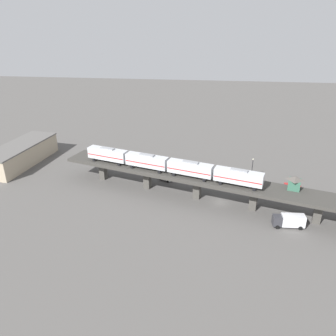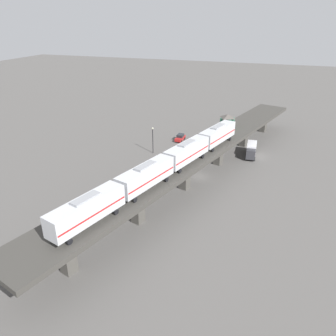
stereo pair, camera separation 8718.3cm
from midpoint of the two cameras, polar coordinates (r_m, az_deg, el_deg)
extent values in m
plane|color=#514F4C|center=(68.53, 36.88, -15.41)|extent=(400.00, 400.00, 0.00)
cube|color=#393733|center=(65.33, 38.22, -11.16)|extent=(33.64, 90.71, 0.80)
cube|color=#47443F|center=(77.35, 54.83, -14.55)|extent=(2.23, 2.23, 5.71)
cube|color=#47443F|center=(70.00, 44.32, -14.05)|extent=(2.23, 2.23, 5.71)
cube|color=#47443F|center=(65.33, 31.93, -12.87)|extent=(2.23, 2.23, 5.71)
cube|color=#47443F|center=(63.93, 18.52, -10.92)|extent=(2.23, 2.23, 5.71)
cube|color=#47443F|center=(65.99, 5.43, -8.43)|extent=(2.23, 2.23, 5.71)
cube|color=silver|center=(64.34, 42.97, -10.03)|extent=(6.02, 12.31, 3.10)
cube|color=#B21E1E|center=(64.48, 42.89, -10.25)|extent=(6.00, 12.09, 0.24)
cube|color=gray|center=(63.58, 43.40, -8.71)|extent=(2.51, 4.42, 0.36)
cylinder|color=black|center=(66.10, 46.17, -12.46)|extent=(0.44, 0.87, 0.84)
cylinder|color=black|center=(67.94, 45.50, -11.36)|extent=(0.44, 0.87, 0.84)
cylinder|color=black|center=(62.91, 39.13, -11.83)|extent=(0.44, 0.87, 0.84)
cylinder|color=black|center=(64.84, 38.66, -10.68)|extent=(0.44, 0.87, 0.84)
cube|color=silver|center=(60.67, 31.83, -8.68)|extent=(6.02, 12.31, 3.10)
cube|color=#B21E1E|center=(60.81, 31.77, -8.92)|extent=(6.00, 12.09, 0.24)
cube|color=gray|center=(59.85, 32.19, -7.27)|extent=(2.51, 4.42, 0.36)
cylinder|color=black|center=(61.68, 35.38, -11.43)|extent=(0.44, 0.87, 0.84)
cylinder|color=black|center=(63.65, 35.03, -10.25)|extent=(0.44, 0.87, 0.84)
cylinder|color=black|center=(60.03, 27.54, -10.42)|extent=(0.44, 0.87, 0.84)
cylinder|color=black|center=(62.05, 27.47, -9.24)|extent=(0.44, 0.87, 0.84)
cube|color=silver|center=(59.49, 19.87, -6.86)|extent=(6.02, 12.31, 3.10)
cube|color=#B21E1E|center=(59.63, 19.83, -7.11)|extent=(6.00, 12.09, 0.24)
cube|color=gray|center=(58.66, 20.11, -5.41)|extent=(2.51, 4.42, 0.36)
cylinder|color=black|center=(59.64, 23.52, -9.82)|extent=(0.44, 0.87, 0.84)
cylinder|color=black|center=(61.67, 23.59, -8.65)|extent=(0.44, 0.87, 0.84)
cylinder|color=black|center=(59.73, 15.46, -8.48)|extent=(0.44, 0.87, 0.84)
cylinder|color=black|center=(61.76, 15.82, -7.36)|extent=(0.44, 0.87, 0.84)
cube|color=silver|center=(60.94, 8.06, -4.76)|extent=(6.02, 12.31, 3.10)
cube|color=#B21E1E|center=(61.09, 8.05, -5.01)|extent=(6.00, 12.09, 0.24)
cube|color=gray|center=(60.14, 8.16, -3.32)|extent=(2.51, 4.42, 0.36)
cylinder|color=black|center=(60.22, 11.50, -7.75)|extent=(0.44, 0.87, 0.84)
cylinder|color=black|center=(62.23, 11.99, -6.67)|extent=(0.44, 0.87, 0.84)
cylinder|color=black|center=(62.04, 3.90, -6.25)|extent=(0.44, 0.87, 0.84)
cylinder|color=black|center=(64.00, 4.63, -5.26)|extent=(0.44, 0.87, 0.84)
cube|color=#33604C|center=(73.64, 51.23, -10.21)|extent=(3.47, 3.47, 2.50)
pyramid|color=#4C4742|center=(72.95, 51.66, -9.07)|extent=(3.99, 3.99, 0.90)
cube|color=silver|center=(70.54, 21.21, -9.86)|extent=(3.65, 4.73, 0.80)
cube|color=#1E2328|center=(70.11, 21.42, -9.36)|extent=(2.48, 2.71, 0.76)
cylinder|color=black|center=(69.84, 22.10, -10.79)|extent=(0.52, 0.70, 0.66)
cylinder|color=black|center=(71.27, 22.46, -10.10)|extent=(0.52, 0.70, 0.66)
cylinder|color=black|center=(70.28, 19.84, -10.16)|extent=(0.52, 0.70, 0.66)
cylinder|color=black|center=(71.70, 20.24, -9.50)|extent=(0.52, 0.70, 0.66)
cube|color=#AD1E1E|center=(87.25, 45.71, -9.35)|extent=(1.99, 4.47, 0.80)
cube|color=#1E2328|center=(87.01, 45.95, -8.91)|extent=(1.73, 2.27, 0.76)
cylinder|color=black|center=(87.72, 46.69, -9.84)|extent=(0.27, 0.67, 0.66)
cylinder|color=black|center=(88.86, 46.09, -9.26)|extent=(0.27, 0.67, 0.66)
cylinder|color=black|center=(85.99, 45.16, -9.90)|extent=(0.27, 0.67, 0.66)
cylinder|color=black|center=(87.16, 44.58, -9.31)|extent=(0.27, 0.67, 0.66)
cube|color=#333338|center=(69.55, 50.63, -17.79)|extent=(2.30, 2.11, 2.30)
cube|color=silver|center=(72.02, 52.74, -17.10)|extent=(2.57, 5.31, 2.70)
cylinder|color=black|center=(70.64, 49.77, -18.06)|extent=(0.40, 1.02, 1.00)
cylinder|color=black|center=(69.70, 50.88, -19.01)|extent=(0.40, 1.02, 1.00)
cylinder|color=black|center=(74.32, 52.65, -17.25)|extent=(0.40, 1.02, 1.00)
cylinder|color=black|center=(73.38, 53.80, -18.17)|extent=(0.40, 1.02, 1.00)
cylinder|color=black|center=(82.41, 38.56, -6.75)|extent=(0.20, 0.20, 6.50)
sphere|color=beige|center=(81.00, 39.19, -4.61)|extent=(0.44, 0.44, 0.44)
cube|color=tan|center=(79.10, -17.23, -3.36)|extent=(29.01, 13.35, 6.40)
cube|color=#595654|center=(77.66, -17.53, -1.13)|extent=(29.59, 13.62, 0.40)
camera|label=1|loc=(43.59, 142.68, -12.02)|focal=35.00mm
camera|label=2|loc=(43.59, -37.32, 12.02)|focal=35.00mm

